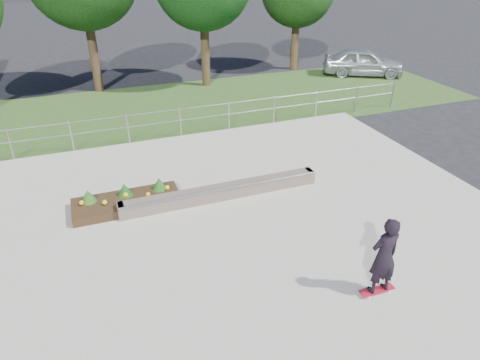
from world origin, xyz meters
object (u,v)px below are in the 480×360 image
Objects in this scene: grind_ledge at (222,192)px; planter_bed at (127,200)px; skateboarder at (384,256)px; parked_car at (363,62)px.

grind_ledge is 2.74m from planter_bed.
skateboarder is 0.42× the size of parked_car.
planter_bed reaches higher than grind_ledge.
skateboarder is (4.55, -5.48, 0.80)m from planter_bed.
parked_car reaches higher than grind_ledge.
skateboarder is (1.86, -4.93, 0.78)m from grind_ledge.
planter_bed is 17.71m from parked_car.
parked_car is (14.76, 9.78, 0.53)m from planter_bed.
grind_ledge is at bearing 110.69° from skateboarder.
grind_ledge is 3.15× the size of skateboarder.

